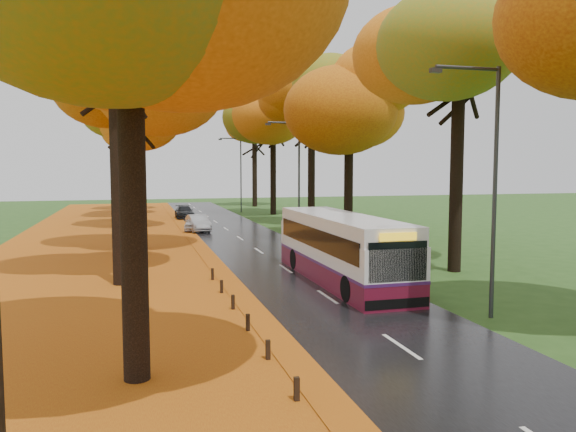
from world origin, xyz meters
name	(u,v)px	position (x,y,z in m)	size (l,w,h in m)	color
road	(255,249)	(0.00, 25.00, 0.02)	(6.50, 90.00, 0.04)	black
centre_line	(255,248)	(0.00, 25.00, 0.04)	(0.12, 90.00, 0.01)	silver
leaf_verge	(96,255)	(-9.00, 25.00, 0.01)	(12.00, 90.00, 0.02)	#97390D
leaf_drift	(204,250)	(-3.05, 25.00, 0.04)	(0.90, 90.00, 0.01)	#B56812
trees_left	(126,87)	(-7.18, 27.06, 9.53)	(9.20, 74.00, 13.88)	black
trees_right	(357,92)	(7.19, 26.91, 9.69)	(9.30, 74.20, 13.96)	black
bollard_row	(281,368)	(-3.70, 4.70, 0.26)	(0.11, 23.51, 0.52)	black
streetlamp_near	(488,172)	(3.95, 8.00, 4.71)	(2.45, 0.18, 8.00)	#333538
streetlamp_mid	(296,169)	(3.95, 30.00, 4.71)	(2.45, 0.18, 8.00)	#333538
streetlamp_far	(239,168)	(3.95, 52.00, 4.71)	(2.45, 0.18, 8.00)	#333538
bus	(341,247)	(1.52, 14.63, 1.51)	(2.47, 10.64, 2.80)	#5C0E23
car_white	(196,222)	(-2.35, 35.49, 0.66)	(1.48, 3.67, 1.25)	silver
car_silver	(198,223)	(-2.28, 34.90, 0.66)	(1.31, 3.76, 1.24)	#96999E
car_dark	(184,212)	(-2.35, 46.22, 0.62)	(1.61, 3.97, 1.15)	black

